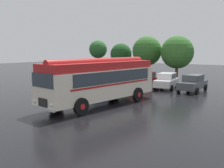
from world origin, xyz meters
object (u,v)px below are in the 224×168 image
object	(u,v)px
vintage_bus	(101,80)
car_mid_left	(144,79)
car_far_right	(193,83)
box_van	(102,72)
car_near_left	(125,77)
car_mid_right	(167,81)

from	to	relation	value
vintage_bus	car_mid_left	distance (m)	10.43
car_far_right	box_van	distance (m)	11.01
car_near_left	car_mid_left	xyz separation A→B (m)	(2.86, -0.74, 0.00)
car_near_left	box_van	distance (m)	2.91
car_mid_left	car_mid_right	xyz separation A→B (m)	(2.56, 0.24, 0.00)
car_mid_right	car_far_right	world-z (taller)	same
vintage_bus	car_near_left	size ratio (longest dim) A/B	2.42
car_mid_left	car_far_right	xyz separation A→B (m)	(5.42, -0.09, 0.00)
box_van	car_mid_left	bearing A→B (deg)	1.59
car_near_left	car_far_right	size ratio (longest dim) A/B	1.00
car_mid_left	vintage_bus	bearing A→B (deg)	-80.74
box_van	car_far_right	bearing A→B (deg)	0.36
vintage_bus	box_van	xyz separation A→B (m)	(-7.24, 10.08, -0.53)
car_far_right	box_van	size ratio (longest dim) A/B	0.73
car_far_right	car_mid_right	bearing A→B (deg)	173.46
vintage_bus	car_mid_left	world-z (taller)	vintage_bus
car_mid_left	box_van	xyz separation A→B (m)	(-5.57, -0.16, 0.52)
car_mid_right	box_van	size ratio (longest dim) A/B	0.76
car_near_left	car_mid_left	distance (m)	2.95
car_mid_left	box_van	bearing A→B (deg)	-178.41
vintage_bus	car_mid_left	bearing A→B (deg)	99.26
car_near_left	car_far_right	world-z (taller)	same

